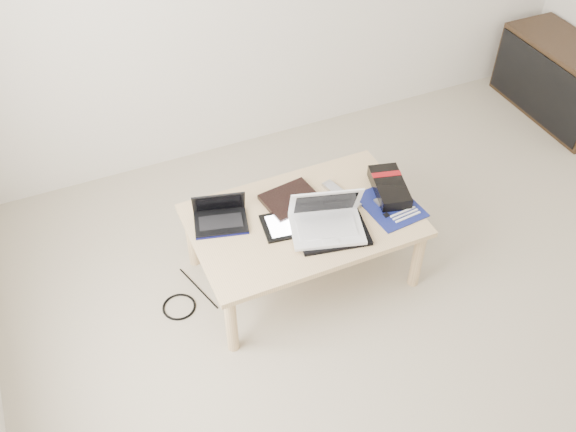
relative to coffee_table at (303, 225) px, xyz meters
name	(u,v)px	position (x,y,z in m)	size (l,w,h in m)	color
ground	(459,359)	(0.45, -0.79, -0.35)	(4.00, 4.00, 0.00)	beige
room_shell	(565,33)	(0.45, -0.79, 1.32)	(4.20, 4.20, 2.70)	silver
coffee_table	(303,225)	(0.00, 0.00, 0.00)	(1.10, 0.70, 0.40)	#DAB583
media_cabinet	(561,80)	(2.22, 0.66, -0.10)	(0.41, 0.90, 0.50)	#342415
book	(291,200)	(-0.01, 0.13, 0.06)	(0.29, 0.26, 0.03)	black
netbook	(220,216)	(-0.38, 0.14, 0.09)	(0.29, 0.24, 0.17)	black
tablet	(289,224)	(-0.09, -0.02, 0.06)	(0.28, 0.23, 0.01)	black
remote	(341,195)	(0.24, 0.07, 0.06)	(0.11, 0.25, 0.02)	#ACACB0
neoprene_sleeve	(332,232)	(0.08, -0.15, 0.06)	(0.33, 0.24, 0.02)	black
white_laptop	(326,220)	(0.06, -0.12, 0.12)	(0.39, 0.32, 0.23)	silver
motherboard	(391,205)	(0.44, -0.10, 0.05)	(0.28, 0.34, 0.01)	#0C194C
gpu_box	(389,187)	(0.48, 0.00, 0.08)	(0.22, 0.33, 0.07)	black
cable_coil	(284,225)	(-0.11, -0.01, 0.05)	(0.09, 0.09, 0.01)	black
floor_cable_coil	(179,307)	(-0.67, 0.04, -0.35)	(0.17, 0.17, 0.01)	black
floor_cable_trail	(198,288)	(-0.54, 0.11, -0.35)	(0.01, 0.01, 0.34)	black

